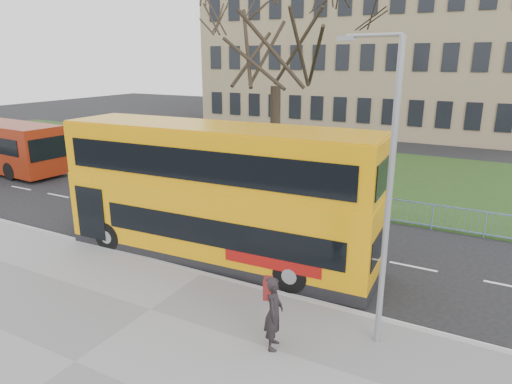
{
  "coord_description": "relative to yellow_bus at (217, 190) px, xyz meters",
  "views": [
    {
      "loc": [
        8.03,
        -12.75,
        6.92
      ],
      "look_at": [
        0.63,
        1.0,
        2.33
      ],
      "focal_mm": 32.0,
      "sensor_mm": 36.0,
      "label": 1
    }
  ],
  "objects": [
    {
      "name": "guard_railing",
      "position": [
        0.35,
        6.64,
        -1.98
      ],
      "size": [
        40.0,
        0.12,
        1.1
      ],
      "primitive_type": null,
      "color": "#6A8DBD",
      "rests_on": "ground"
    },
    {
      "name": "bare_tree",
      "position": [
        -2.65,
        10.04,
        3.98
      ],
      "size": [
        9.0,
        9.0,
        12.85
      ],
      "primitive_type": null,
      "color": "black",
      "rests_on": "grass_verge"
    },
    {
      "name": "pavement",
      "position": [
        0.35,
        -6.71,
        -2.47
      ],
      "size": [
        80.0,
        10.5,
        0.12
      ],
      "primitive_type": "cube",
      "color": "slate",
      "rests_on": "ground"
    },
    {
      "name": "civic_building",
      "position": [
        -4.65,
        35.04,
        4.47
      ],
      "size": [
        30.0,
        15.0,
        14.0
      ],
      "primitive_type": "cube",
      "color": "#897357",
      "rests_on": "ground"
    },
    {
      "name": "grass_verge",
      "position": [
        0.35,
        14.34,
        -2.49
      ],
      "size": [
        80.0,
        15.4,
        0.08
      ],
      "primitive_type": "cube",
      "color": "#1E3814",
      "rests_on": "ground"
    },
    {
      "name": "ground",
      "position": [
        0.35,
        0.04,
        -2.53
      ],
      "size": [
        120.0,
        120.0,
        0.0
      ],
      "primitive_type": "plane",
      "color": "black",
      "rests_on": "ground"
    },
    {
      "name": "street_lamp",
      "position": [
        6.25,
        -2.53,
        1.6
      ],
      "size": [
        1.54,
        0.39,
        7.32
      ],
      "rotation": [
        0.0,
        0.0,
        -0.16
      ],
      "color": "gray",
      "rests_on": "pavement"
    },
    {
      "name": "pedestrian",
      "position": [
        4.17,
        -3.99,
        -1.48
      ],
      "size": [
        0.64,
        0.79,
        1.87
      ],
      "primitive_type": "imported",
      "rotation": [
        0.0,
        0.0,
        1.9
      ],
      "color": "black",
      "rests_on": "pavement"
    },
    {
      "name": "kerb",
      "position": [
        0.35,
        -1.51,
        -2.46
      ],
      "size": [
        80.0,
        0.2,
        0.14
      ],
      "primitive_type": "cube",
      "color": "gray",
      "rests_on": "ground"
    },
    {
      "name": "yellow_bus",
      "position": [
        0.0,
        0.0,
        0.0
      ],
      "size": [
        11.35,
        3.15,
        4.71
      ],
      "rotation": [
        0.0,
        0.0,
        0.04
      ],
      "color": "orange",
      "rests_on": "ground"
    }
  ]
}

